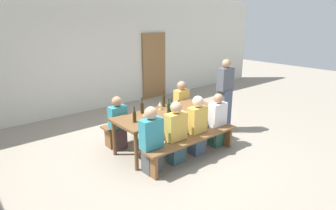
% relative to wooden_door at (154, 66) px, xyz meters
% --- Properties ---
extents(ground_plane, '(24.00, 24.00, 0.00)m').
position_rel_wooden_door_xyz_m(ground_plane, '(-2.12, -3.25, -1.05)').
color(ground_plane, gray).
extents(back_wall, '(14.00, 0.20, 3.20)m').
position_rel_wooden_door_xyz_m(back_wall, '(-2.12, 0.14, 0.55)').
color(back_wall, silver).
rests_on(back_wall, ground).
extents(wooden_door, '(0.90, 0.06, 2.10)m').
position_rel_wooden_door_xyz_m(wooden_door, '(0.00, 0.00, 0.00)').
color(wooden_door, olive).
rests_on(wooden_door, ground).
extents(tasting_table, '(2.21, 0.88, 0.75)m').
position_rel_wooden_door_xyz_m(tasting_table, '(-2.12, -3.25, -0.37)').
color(tasting_table, brown).
rests_on(tasting_table, ground).
extents(bench_near, '(2.11, 0.30, 0.45)m').
position_rel_wooden_door_xyz_m(bench_near, '(-2.12, -3.99, -0.69)').
color(bench_near, brown).
rests_on(bench_near, ground).
extents(bench_far, '(2.11, 0.30, 0.45)m').
position_rel_wooden_door_xyz_m(bench_far, '(-2.12, -2.51, -0.69)').
color(bench_far, brown).
rests_on(bench_far, ground).
extents(wine_bottle_0, '(0.07, 0.07, 0.29)m').
position_rel_wooden_door_xyz_m(wine_bottle_0, '(-2.95, -3.30, -0.19)').
color(wine_bottle_0, '#332814').
rests_on(wine_bottle_0, tasting_table).
extents(wine_bottle_1, '(0.07, 0.07, 0.34)m').
position_rel_wooden_door_xyz_m(wine_bottle_1, '(-2.18, -3.63, -0.17)').
color(wine_bottle_1, '#143319').
rests_on(wine_bottle_1, tasting_table).
extents(wine_bottle_2, '(0.07, 0.07, 0.32)m').
position_rel_wooden_door_xyz_m(wine_bottle_2, '(-2.55, -2.97, -0.18)').
color(wine_bottle_2, '#332814').
rests_on(wine_bottle_2, tasting_table).
extents(wine_bottle_3, '(0.07, 0.07, 0.35)m').
position_rel_wooden_door_xyz_m(wine_bottle_3, '(-1.96, -2.91, -0.17)').
color(wine_bottle_3, '#332814').
rests_on(wine_bottle_3, tasting_table).
extents(wine_bottle_4, '(0.08, 0.08, 0.31)m').
position_rel_wooden_door_xyz_m(wine_bottle_4, '(-2.14, -3.37, -0.18)').
color(wine_bottle_4, '#234C2D').
rests_on(wine_bottle_4, tasting_table).
extents(wine_bottle_5, '(0.07, 0.07, 0.34)m').
position_rel_wooden_door_xyz_m(wine_bottle_5, '(-2.25, -3.43, -0.17)').
color(wine_bottle_5, '#143319').
rests_on(wine_bottle_5, tasting_table).
extents(wine_glass_0, '(0.06, 0.06, 0.17)m').
position_rel_wooden_door_xyz_m(wine_glass_0, '(-2.75, -3.33, -0.19)').
color(wine_glass_0, silver).
rests_on(wine_glass_0, tasting_table).
extents(wine_glass_1, '(0.08, 0.08, 0.16)m').
position_rel_wooden_door_xyz_m(wine_glass_1, '(-2.13, -3.01, -0.18)').
color(wine_glass_1, silver).
rests_on(wine_glass_1, tasting_table).
extents(seated_guest_near_0, '(0.38, 0.24, 1.18)m').
position_rel_wooden_door_xyz_m(seated_guest_near_0, '(-2.98, -3.84, -0.48)').
color(seated_guest_near_0, '#4C5052').
rests_on(seated_guest_near_0, ground).
extents(seated_guest_near_1, '(0.39, 0.24, 1.16)m').
position_rel_wooden_door_xyz_m(seated_guest_near_1, '(-2.43, -3.84, -0.50)').
color(seated_guest_near_1, '#345864').
rests_on(seated_guest_near_1, ground).
extents(seated_guest_near_2, '(0.36, 0.24, 1.17)m').
position_rel_wooden_door_xyz_m(seated_guest_near_2, '(-1.89, -3.84, -0.48)').
color(seated_guest_near_2, '#3F546C').
rests_on(seated_guest_near_2, ground).
extents(seated_guest_near_3, '(0.38, 0.24, 1.11)m').
position_rel_wooden_door_xyz_m(seated_guest_near_3, '(-1.31, -3.84, -0.52)').
color(seated_guest_near_3, '#2D584A').
rests_on(seated_guest_near_3, ground).
extents(seated_guest_far_0, '(0.34, 0.24, 1.09)m').
position_rel_wooden_door_xyz_m(seated_guest_far_0, '(-2.93, -2.66, -0.53)').
color(seated_guest_far_0, '#543D45').
rests_on(seated_guest_far_0, ground).
extents(seated_guest_far_1, '(0.33, 0.24, 1.16)m').
position_rel_wooden_door_xyz_m(seated_guest_far_1, '(-1.22, -2.66, -0.49)').
color(seated_guest_far_1, '#555670').
rests_on(seated_guest_far_1, ground).
extents(standing_host, '(0.37, 0.24, 1.68)m').
position_rel_wooden_door_xyz_m(standing_host, '(-0.54, -3.38, -0.24)').
color(standing_host, '#47516A').
rests_on(standing_host, ground).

